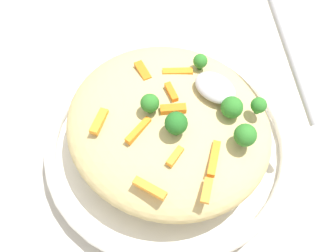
# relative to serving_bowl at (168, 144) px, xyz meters

# --- Properties ---
(ground_plane) EXTENTS (2.40, 2.40, 0.00)m
(ground_plane) POSITION_rel_serving_bowl_xyz_m (0.00, 0.00, -0.02)
(ground_plane) COLOR beige
(serving_bowl) EXTENTS (0.34, 0.34, 0.04)m
(serving_bowl) POSITION_rel_serving_bowl_xyz_m (0.00, 0.00, 0.00)
(serving_bowl) COLOR white
(serving_bowl) RESTS_ON ground_plane
(pasta_mound) EXTENTS (0.27, 0.25, 0.08)m
(pasta_mound) POSITION_rel_serving_bowl_xyz_m (0.00, 0.00, 0.05)
(pasta_mound) COLOR #D1BA7A
(pasta_mound) RESTS_ON serving_bowl
(carrot_piece_0) EXTENTS (0.01, 0.03, 0.01)m
(carrot_piece_0) POSITION_rel_serving_bowl_xyz_m (0.05, -0.04, 0.09)
(carrot_piece_0) COLOR orange
(carrot_piece_0) RESTS_ON pasta_mound
(carrot_piece_1) EXTENTS (0.02, 0.03, 0.01)m
(carrot_piece_1) POSITION_rel_serving_bowl_xyz_m (0.10, -0.05, 0.09)
(carrot_piece_1) COLOR orange
(carrot_piece_1) RESTS_ON pasta_mound
(carrot_piece_2) EXTENTS (0.03, 0.02, 0.01)m
(carrot_piece_2) POSITION_rel_serving_bowl_xyz_m (-0.01, 0.02, 0.09)
(carrot_piece_2) COLOR orange
(carrot_piece_2) RESTS_ON pasta_mound
(carrot_piece_3) EXTENTS (0.03, 0.02, 0.01)m
(carrot_piece_3) POSITION_rel_serving_bowl_xyz_m (-0.06, 0.02, 0.09)
(carrot_piece_3) COLOR orange
(carrot_piece_3) RESTS_ON pasta_mound
(carrot_piece_4) EXTENTS (0.04, 0.02, 0.01)m
(carrot_piece_4) POSITION_rel_serving_bowl_xyz_m (0.06, -0.09, 0.09)
(carrot_piece_4) COLOR orange
(carrot_piece_4) RESTS_ON pasta_mound
(carrot_piece_5) EXTENTS (0.01, 0.04, 0.01)m
(carrot_piece_5) POSITION_rel_serving_bowl_xyz_m (-0.00, -0.05, 0.09)
(carrot_piece_5) COLOR orange
(carrot_piece_5) RESTS_ON pasta_mound
(carrot_piece_6) EXTENTS (0.03, 0.04, 0.01)m
(carrot_piece_6) POSITION_rel_serving_bowl_xyz_m (0.09, -0.01, 0.09)
(carrot_piece_6) COLOR orange
(carrot_piece_6) RESTS_ON pasta_mound
(carrot_piece_7) EXTENTS (0.03, 0.04, 0.01)m
(carrot_piece_7) POSITION_rel_serving_bowl_xyz_m (-0.04, -0.07, 0.09)
(carrot_piece_7) COLOR orange
(carrot_piece_7) RESTS_ON pasta_mound
(carrot_piece_8) EXTENTS (0.03, 0.03, 0.01)m
(carrot_piece_8) POSITION_rel_serving_bowl_xyz_m (-0.03, 0.05, 0.09)
(carrot_piece_8) COLOR orange
(carrot_piece_8) RESTS_ON pasta_mound
(carrot_piece_9) EXTENTS (0.03, 0.03, 0.01)m
(carrot_piece_9) POSITION_rel_serving_bowl_xyz_m (0.01, 0.00, 0.09)
(carrot_piece_9) COLOR orange
(carrot_piece_9) RESTS_ON pasta_mound
(broccoli_floret_0) EXTENTS (0.02, 0.02, 0.02)m
(broccoli_floret_0) POSITION_rel_serving_bowl_xyz_m (0.08, 0.07, 0.10)
(broccoli_floret_0) COLOR #296820
(broccoli_floret_0) RESTS_ON pasta_mound
(broccoli_floret_1) EXTENTS (0.03, 0.03, 0.03)m
(broccoli_floret_1) POSITION_rel_serving_bowl_xyz_m (0.06, 0.05, 0.10)
(broccoli_floret_1) COLOR #296820
(broccoli_floret_1) RESTS_ON pasta_mound
(broccoli_floret_2) EXTENTS (0.03, 0.03, 0.03)m
(broccoli_floret_2) POSITION_rel_serving_bowl_xyz_m (0.03, -0.02, 0.11)
(broccoli_floret_2) COLOR #205B1C
(broccoli_floret_2) RESTS_ON pasta_mound
(broccoli_floret_3) EXTENTS (0.03, 0.03, 0.03)m
(broccoli_floret_3) POSITION_rel_serving_bowl_xyz_m (0.09, 0.03, 0.10)
(broccoli_floret_3) COLOR #296820
(broccoli_floret_3) RESTS_ON pasta_mound
(broccoli_floret_4) EXTENTS (0.02, 0.02, 0.03)m
(broccoli_floret_4) POSITION_rel_serving_bowl_xyz_m (-0.01, -0.02, 0.11)
(broccoli_floret_4) COLOR #296820
(broccoli_floret_4) RESTS_ON pasta_mound
(broccoli_floret_5) EXTENTS (0.02, 0.02, 0.02)m
(broccoli_floret_5) POSITION_rel_serving_bowl_xyz_m (-0.02, 0.08, 0.10)
(broccoli_floret_5) COLOR #296820
(broccoli_floret_5) RESTS_ON pasta_mound
(serving_spoon) EXTENTS (0.17, 0.14, 0.10)m
(serving_spoon) POSITION_rel_serving_bowl_xyz_m (0.04, 0.09, 0.12)
(serving_spoon) COLOR #B7B7BC
(serving_spoon) RESTS_ON pasta_mound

